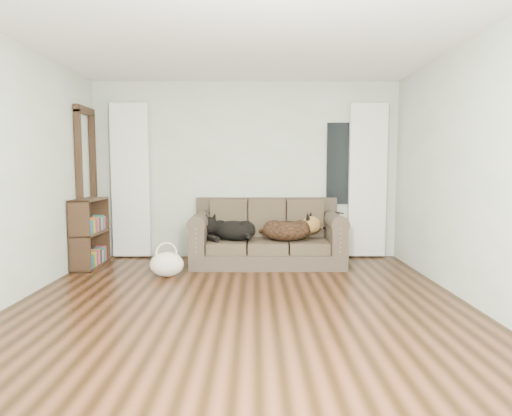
{
  "coord_description": "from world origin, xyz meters",
  "views": [
    {
      "loc": [
        0.13,
        -3.9,
        1.33
      ],
      "look_at": [
        0.15,
        1.6,
        0.82
      ],
      "focal_mm": 30.0,
      "sensor_mm": 36.0,
      "label": 1
    }
  ],
  "objects_px": {
    "sofa": "(267,232)",
    "tote_bag": "(167,264)",
    "bookshelf": "(90,230)",
    "dog_shepherd": "(289,230)",
    "dog_black_lab": "(231,230)"
  },
  "relations": [
    {
      "from": "sofa",
      "to": "tote_bag",
      "type": "relative_size",
      "value": 4.93
    },
    {
      "from": "bookshelf",
      "to": "dog_shepherd",
      "type": "bearing_deg",
      "value": 4.79
    },
    {
      "from": "sofa",
      "to": "tote_bag",
      "type": "distance_m",
      "value": 1.47
    },
    {
      "from": "dog_shepherd",
      "to": "tote_bag",
      "type": "distance_m",
      "value": 1.7
    },
    {
      "from": "dog_black_lab",
      "to": "dog_shepherd",
      "type": "xyz_separation_m",
      "value": [
        0.8,
        -0.04,
        0.01
      ]
    },
    {
      "from": "sofa",
      "to": "dog_black_lab",
      "type": "relative_size",
      "value": 3.19
    },
    {
      "from": "sofa",
      "to": "dog_black_lab",
      "type": "height_order",
      "value": "sofa"
    },
    {
      "from": "dog_black_lab",
      "to": "dog_shepherd",
      "type": "distance_m",
      "value": 0.8
    },
    {
      "from": "sofa",
      "to": "dog_shepherd",
      "type": "height_order",
      "value": "sofa"
    },
    {
      "from": "dog_shepherd",
      "to": "tote_bag",
      "type": "xyz_separation_m",
      "value": [
        -1.56,
        -0.59,
        -0.33
      ]
    },
    {
      "from": "tote_bag",
      "to": "bookshelf",
      "type": "bearing_deg",
      "value": 155.02
    },
    {
      "from": "dog_black_lab",
      "to": "bookshelf",
      "type": "relative_size",
      "value": 0.7
    },
    {
      "from": "dog_black_lab",
      "to": "tote_bag",
      "type": "distance_m",
      "value": 1.04
    },
    {
      "from": "bookshelf",
      "to": "tote_bag",
      "type": "bearing_deg",
      "value": -21.57
    },
    {
      "from": "dog_black_lab",
      "to": "tote_bag",
      "type": "bearing_deg",
      "value": -109.55
    }
  ]
}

